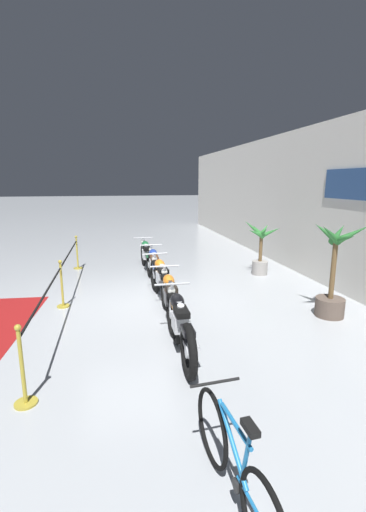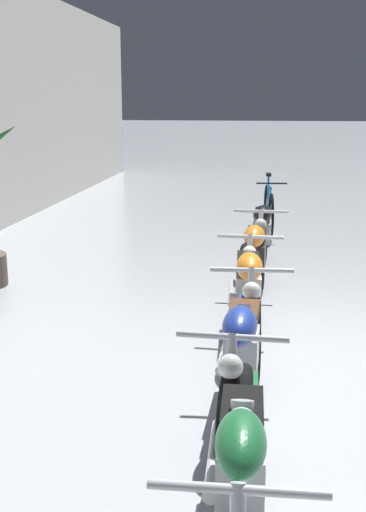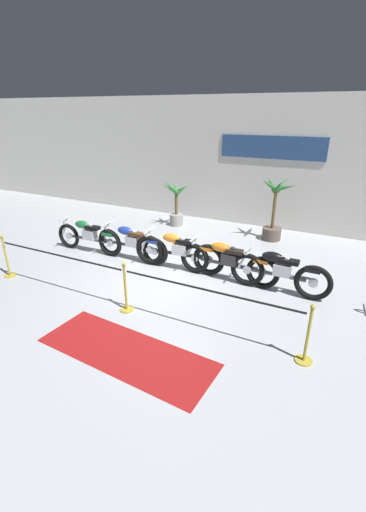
{
  "view_description": "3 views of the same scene",
  "coord_description": "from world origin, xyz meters",
  "px_view_note": "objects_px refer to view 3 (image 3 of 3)",
  "views": [
    {
      "loc": [
        7.55,
        -0.4,
        2.7
      ],
      "look_at": [
        -0.95,
        1.33,
        0.8
      ],
      "focal_mm": 24.0,
      "sensor_mm": 36.0,
      "label": 1
    },
    {
      "loc": [
        -5.32,
        0.44,
        2.19
      ],
      "look_at": [
        0.64,
        1.27,
        0.71
      ],
      "focal_mm": 45.0,
      "sensor_mm": 36.0,
      "label": 2
    },
    {
      "loc": [
        3.71,
        -6.36,
        3.72
      ],
      "look_at": [
        0.28,
        0.52,
        0.44
      ],
      "focal_mm": 24.0,
      "sensor_mm": 36.0,
      "label": 3
    }
  ],
  "objects_px": {
    "motorcycle_orange_3": "(227,261)",
    "floor_banner": "(126,352)",
    "potted_palm_right_of_row": "(274,215)",
    "stanchion_far_left": "(76,267)",
    "stanchion_mid_right": "(307,343)",
    "motorcycle_green_0": "(88,236)",
    "stanchion_mid_left": "(126,294)",
    "potted_palm_left_of_row": "(176,204)",
    "motorcycle_blue_1": "(131,243)",
    "motorcycle_black_4": "(279,272)",
    "motorcycle_orange_2": "(178,252)"
  },
  "relations": [
    {
      "from": "floor_banner",
      "to": "motorcycle_green_0",
      "type": "bearing_deg",
      "value": 141.7
    },
    {
      "from": "stanchion_mid_left",
      "to": "potted_palm_left_of_row",
      "type": "bearing_deg",
      "value": 107.27
    },
    {
      "from": "potted_palm_left_of_row",
      "to": "motorcycle_orange_3",
      "type": "bearing_deg",
      "value": -46.67
    },
    {
      "from": "motorcycle_blue_1",
      "to": "floor_banner",
      "type": "bearing_deg",
      "value": -57.17
    },
    {
      "from": "stanchion_far_left",
      "to": "stanchion_mid_left",
      "type": "distance_m",
      "value": 1.29
    },
    {
      "from": "motorcycle_green_0",
      "to": "motorcycle_black_4",
      "type": "bearing_deg",
      "value": 0.1
    },
    {
      "from": "potted_palm_left_of_row",
      "to": "potted_palm_right_of_row",
      "type": "distance_m",
      "value": 3.31
    },
    {
      "from": "potted_palm_right_of_row",
      "to": "stanchion_far_left",
      "type": "height_order",
      "value": "potted_palm_right_of_row"
    },
    {
      "from": "motorcycle_orange_2",
      "to": "stanchion_far_left",
      "type": "distance_m",
      "value": 2.54
    },
    {
      "from": "motorcycle_blue_1",
      "to": "floor_banner",
      "type": "height_order",
      "value": "motorcycle_blue_1"
    },
    {
      "from": "motorcycle_blue_1",
      "to": "potted_palm_right_of_row",
      "type": "xyz_separation_m",
      "value": [
        3.01,
        3.25,
        0.31
      ]
    },
    {
      "from": "stanchion_mid_right",
      "to": "stanchion_mid_left",
      "type": "bearing_deg",
      "value": 180.0
    },
    {
      "from": "motorcycle_black_4",
      "to": "potted_palm_right_of_row",
      "type": "bearing_deg",
      "value": 105.15
    },
    {
      "from": "motorcycle_orange_3",
      "to": "floor_banner",
      "type": "relative_size",
      "value": 0.79
    },
    {
      "from": "motorcycle_orange_3",
      "to": "motorcycle_black_4",
      "type": "xyz_separation_m",
      "value": [
        1.21,
        -0.05,
        0.01
      ]
    },
    {
      "from": "motorcycle_blue_1",
      "to": "motorcycle_orange_2",
      "type": "relative_size",
      "value": 0.93
    },
    {
      "from": "potted_palm_right_of_row",
      "to": "stanchion_mid_right",
      "type": "distance_m",
      "value": 5.72
    },
    {
      "from": "motorcycle_orange_3",
      "to": "stanchion_mid_right",
      "type": "relative_size",
      "value": 2.33
    },
    {
      "from": "motorcycle_orange_3",
      "to": "stanchion_far_left",
      "type": "distance_m",
      "value": 3.37
    },
    {
      "from": "motorcycle_blue_1",
      "to": "motorcycle_orange_2",
      "type": "distance_m",
      "value": 1.4
    },
    {
      "from": "motorcycle_black_4",
      "to": "stanchion_mid_right",
      "type": "height_order",
      "value": "stanchion_mid_right"
    },
    {
      "from": "potted_palm_right_of_row",
      "to": "floor_banner",
      "type": "height_order",
      "value": "potted_palm_right_of_row"
    },
    {
      "from": "motorcycle_green_0",
      "to": "potted_palm_left_of_row",
      "type": "height_order",
      "value": "potted_palm_left_of_row"
    },
    {
      "from": "motorcycle_green_0",
      "to": "floor_banner",
      "type": "bearing_deg",
      "value": -42.32
    },
    {
      "from": "motorcycle_blue_1",
      "to": "potted_palm_left_of_row",
      "type": "bearing_deg",
      "value": 95.46
    },
    {
      "from": "potted_palm_right_of_row",
      "to": "stanchion_mid_right",
      "type": "height_order",
      "value": "potted_palm_right_of_row"
    },
    {
      "from": "motorcycle_green_0",
      "to": "stanchion_mid_left",
      "type": "relative_size",
      "value": 2.07
    },
    {
      "from": "motorcycle_black_4",
      "to": "floor_banner",
      "type": "xyz_separation_m",
      "value": [
        -1.8,
        -3.2,
        -0.48
      ]
    },
    {
      "from": "motorcycle_orange_3",
      "to": "motorcycle_black_4",
      "type": "distance_m",
      "value": 1.21
    },
    {
      "from": "motorcycle_green_0",
      "to": "floor_banner",
      "type": "xyz_separation_m",
      "value": [
        3.51,
        -3.19,
        -0.47
      ]
    },
    {
      "from": "floor_banner",
      "to": "stanchion_far_left",
      "type": "bearing_deg",
      "value": 155.29
    },
    {
      "from": "motorcycle_blue_1",
      "to": "floor_banner",
      "type": "relative_size",
      "value": 0.72
    },
    {
      "from": "motorcycle_orange_3",
      "to": "motorcycle_black_4",
      "type": "bearing_deg",
      "value": -2.54
    },
    {
      "from": "motorcycle_blue_1",
      "to": "stanchion_mid_right",
      "type": "xyz_separation_m",
      "value": [
        4.79,
        -2.17,
        -0.12
      ]
    },
    {
      "from": "stanchion_mid_left",
      "to": "motorcycle_orange_3",
      "type": "bearing_deg",
      "value": 58.35
    },
    {
      "from": "stanchion_mid_right",
      "to": "motorcycle_green_0",
      "type": "bearing_deg",
      "value": 161.28
    },
    {
      "from": "motorcycle_blue_1",
      "to": "stanchion_far_left",
      "type": "bearing_deg",
      "value": -87.11
    },
    {
      "from": "motorcycle_black_4",
      "to": "stanchion_mid_left",
      "type": "height_order",
      "value": "stanchion_mid_left"
    },
    {
      "from": "motorcycle_green_0",
      "to": "potted_palm_left_of_row",
      "type": "xyz_separation_m",
      "value": [
        1.1,
        3.23,
        0.28
      ]
    },
    {
      "from": "motorcycle_orange_3",
      "to": "floor_banner",
      "type": "xyz_separation_m",
      "value": [
        -0.58,
        -3.26,
        -0.47
      ]
    },
    {
      "from": "potted_palm_right_of_row",
      "to": "potted_palm_left_of_row",
      "type": "bearing_deg",
      "value": -178.53
    },
    {
      "from": "motorcycle_orange_3",
      "to": "stanchion_mid_right",
      "type": "bearing_deg",
      "value": -45.77
    },
    {
      "from": "motorcycle_orange_2",
      "to": "stanchion_mid_left",
      "type": "relative_size",
      "value": 2.28
    },
    {
      "from": "motorcycle_blue_1",
      "to": "motorcycle_orange_3",
      "type": "distance_m",
      "value": 2.69
    },
    {
      "from": "stanchion_mid_left",
      "to": "stanchion_mid_right",
      "type": "distance_m",
      "value": 3.44
    },
    {
      "from": "motorcycle_orange_2",
      "to": "motorcycle_black_4",
      "type": "relative_size",
      "value": 1.09
    },
    {
      "from": "motorcycle_blue_1",
      "to": "stanchion_mid_right",
      "type": "distance_m",
      "value": 5.26
    },
    {
      "from": "motorcycle_black_4",
      "to": "potted_palm_left_of_row",
      "type": "xyz_separation_m",
      "value": [
        -4.2,
        3.22,
        0.26
      ]
    },
    {
      "from": "motorcycle_orange_2",
      "to": "stanchion_mid_left",
      "type": "height_order",
      "value": "stanchion_mid_left"
    },
    {
      "from": "potted_palm_left_of_row",
      "to": "motorcycle_black_4",
      "type": "bearing_deg",
      "value": -37.49
    }
  ]
}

